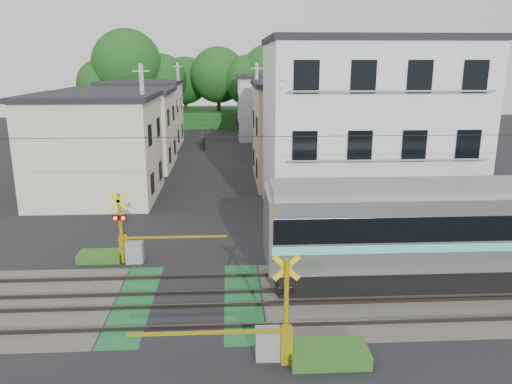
{
  "coord_description": "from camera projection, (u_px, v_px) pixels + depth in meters",
  "views": [
    {
      "loc": [
        1.49,
        -16.03,
        8.17
      ],
      "look_at": [
        2.63,
        5.0,
        2.6
      ],
      "focal_mm": 35.0,
      "sensor_mm": 36.0,
      "label": 1
    }
  ],
  "objects": [
    {
      "name": "utility_poles",
      "position": [
        196.0,
        115.0,
        38.6
      ],
      "size": [
        7.9,
        42.0,
        8.0
      ],
      "color": "#A5A5A0",
      "rests_on": "ground"
    },
    {
      "name": "track_bed",
      "position": [
        189.0,
        300.0,
        17.48
      ],
      "size": [
        120.0,
        120.0,
        0.14
      ],
      "color": "#47423A",
      "rests_on": "ground"
    },
    {
      "name": "pedestrian",
      "position": [
        202.0,
        141.0,
        46.57
      ],
      "size": [
        0.67,
        0.48,
        1.74
      ],
      "primitive_type": "imported",
      "rotation": [
        0.0,
        0.0,
        3.24
      ],
      "color": "#2B2B36",
      "rests_on": "ground"
    },
    {
      "name": "houses_row",
      "position": [
        214.0,
        121.0,
        41.69
      ],
      "size": [
        22.07,
        31.35,
        6.8
      ],
      "color": "beige",
      "rests_on": "ground"
    },
    {
      "name": "crossing_signal_far",
      "position": [
        132.0,
        246.0,
        20.7
      ],
      "size": [
        4.74,
        0.65,
        3.09
      ],
      "color": "yellow",
      "rests_on": "ground"
    },
    {
      "name": "ground",
      "position": [
        189.0,
        301.0,
        17.49
      ],
      "size": [
        120.0,
        120.0,
        0.0
      ],
      "primitive_type": "plane",
      "color": "black"
    },
    {
      "name": "tree_hill",
      "position": [
        217.0,
        84.0,
        61.97
      ],
      "size": [
        40.0,
        13.28,
        11.86
      ],
      "color": "#1B4A18",
      "rests_on": "ground"
    },
    {
      "name": "apartment_block",
      "position": [
        364.0,
        130.0,
        25.91
      ],
      "size": [
        10.2,
        8.36,
        9.3
      ],
      "color": "silver",
      "rests_on": "ground"
    },
    {
      "name": "weed_patches",
      "position": [
        239.0,
        296.0,
        17.45
      ],
      "size": [
        10.25,
        8.8,
        0.4
      ],
      "color": "#2D5E1E",
      "rests_on": "ground"
    },
    {
      "name": "crossing_signal_near",
      "position": [
        271.0,
        336.0,
        13.91
      ],
      "size": [
        4.74,
        0.65,
        3.09
      ],
      "color": "yellow",
      "rests_on": "ground"
    },
    {
      "name": "catenary",
      "position": [
        363.0,
        197.0,
        16.89
      ],
      "size": [
        60.0,
        5.04,
        7.0
      ],
      "color": "#2D2D33",
      "rests_on": "ground"
    }
  ]
}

